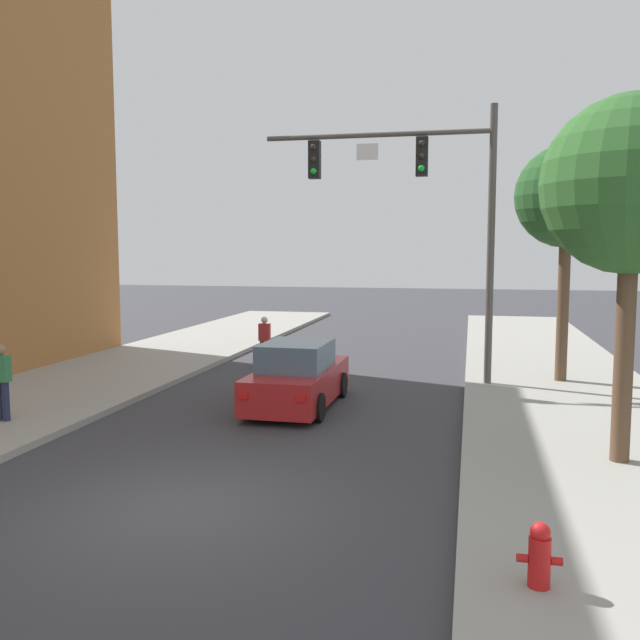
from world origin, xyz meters
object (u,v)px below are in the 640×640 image
at_px(car_lead_red, 298,378).
at_px(pedestrian_crossing_road, 265,339).
at_px(pedestrian_sidewalk_left_walker, 1,379).
at_px(street_tree_second, 567,198).
at_px(traffic_signal_mast, 425,194).
at_px(fire_hydrant, 540,555).
at_px(street_tree_nearest, 632,187).

height_order(car_lead_red, pedestrian_crossing_road, pedestrian_crossing_road).
relative_size(pedestrian_sidewalk_left_walker, street_tree_second, 0.25).
xyz_separation_m(traffic_signal_mast, pedestrian_crossing_road, (-5.27, 2.10, -4.42)).
bearing_deg(fire_hydrant, street_tree_second, 82.08).
bearing_deg(pedestrian_sidewalk_left_walker, pedestrian_crossing_road, 69.79).
bearing_deg(street_tree_second, car_lead_red, -147.72).
distance_m(street_tree_nearest, street_tree_second, 7.49).
xyz_separation_m(pedestrian_crossing_road, fire_hydrant, (7.34, -13.64, -0.41)).
distance_m(car_lead_red, street_tree_second, 8.96).
bearing_deg(pedestrian_crossing_road, street_tree_second, -7.72).
relative_size(car_lead_red, pedestrian_sidewalk_left_walker, 2.60).
xyz_separation_m(street_tree_nearest, street_tree_second, (-0.06, 7.48, 0.38)).
height_order(pedestrian_crossing_road, fire_hydrant, pedestrian_crossing_road).
bearing_deg(car_lead_red, street_tree_second, 32.28).
height_order(traffic_signal_mast, pedestrian_sidewalk_left_walker, traffic_signal_mast).
relative_size(traffic_signal_mast, pedestrian_sidewalk_left_walker, 4.57).
xyz_separation_m(fire_hydrant, street_tree_nearest, (1.79, 4.93, 4.32)).
relative_size(car_lead_red, fire_hydrant, 5.91).
bearing_deg(traffic_signal_mast, car_lead_red, -130.19).
height_order(traffic_signal_mast, fire_hydrant, traffic_signal_mast).
bearing_deg(car_lead_red, pedestrian_crossing_road, 114.97).
distance_m(traffic_signal_mast, car_lead_red, 6.29).
xyz_separation_m(traffic_signal_mast, pedestrian_sidewalk_left_walker, (-8.44, -6.52, -4.27)).
bearing_deg(pedestrian_crossing_road, traffic_signal_mast, -21.72).
bearing_deg(street_tree_second, pedestrian_sidewalk_left_walker, -148.87).
distance_m(pedestrian_sidewalk_left_walker, street_tree_nearest, 12.86).
bearing_deg(pedestrian_sidewalk_left_walker, traffic_signal_mast, 37.68).
bearing_deg(pedestrian_crossing_road, street_tree_nearest, -43.66).
xyz_separation_m(pedestrian_sidewalk_left_walker, pedestrian_crossing_road, (3.17, 8.62, -0.15)).
bearing_deg(pedestrian_crossing_road, fire_hydrant, -61.72).
bearing_deg(street_tree_nearest, pedestrian_sidewalk_left_walker, 179.56).
bearing_deg(street_tree_second, traffic_signal_mast, -167.09).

